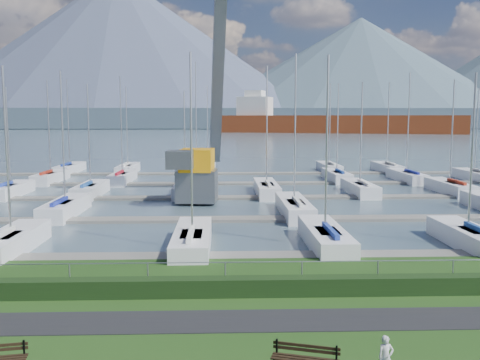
{
  "coord_description": "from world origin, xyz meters",
  "views": [
    {
      "loc": [
        -1.13,
        -20.22,
        6.81
      ],
      "look_at": [
        0.0,
        12.0,
        3.0
      ],
      "focal_mm": 40.0,
      "sensor_mm": 36.0,
      "label": 1
    }
  ],
  "objects": [
    {
      "name": "sailboat_fleet",
      "position": [
        -1.76,
        28.16,
        5.33
      ],
      "size": [
        74.39,
        50.04,
        13.24
      ],
      "color": "silver",
      "rests_on": "water"
    },
    {
      "name": "path",
      "position": [
        0.0,
        -3.0,
        0.01
      ],
      "size": [
        160.0,
        2.0,
        0.04
      ],
      "primitive_type": "cube",
      "color": "black",
      "rests_on": "grass"
    },
    {
      "name": "fence",
      "position": [
        0.0,
        0.0,
        1.2
      ],
      "size": [
        80.0,
        0.04,
        0.04
      ],
      "primitive_type": "cylinder",
      "rotation": [
        0.0,
        1.57,
        0.0
      ],
      "color": "gray",
      "rests_on": "grass"
    },
    {
      "name": "mountains",
      "position": [
        7.35,
        404.62,
        46.68
      ],
      "size": [
        1190.0,
        360.0,
        115.0
      ],
      "color": "#455165",
      "rests_on": "water"
    },
    {
      "name": "cargo_ship_mid",
      "position": [
        46.45,
        219.88,
        3.46
      ],
      "size": [
        108.69,
        52.73,
        21.5
      ],
      "rotation": [
        0.0,
        0.0,
        -0.33
      ],
      "color": "maroon",
      "rests_on": "water"
    },
    {
      "name": "docks",
      "position": [
        0.0,
        26.0,
        -0.22
      ],
      "size": [
        90.0,
        41.6,
        0.25
      ],
      "color": "gray",
      "rests_on": "water"
    },
    {
      "name": "person",
      "position": [
        3.24,
        -6.76,
        0.58
      ],
      "size": [
        0.45,
        0.32,
        1.17
      ],
      "primitive_type": "imported",
      "rotation": [
        0.0,
        0.0,
        0.11
      ],
      "color": "#B7B7BE",
      "rests_on": "grass"
    },
    {
      "name": "bench_right",
      "position": [
        1.07,
        -6.81,
        0.42
      ],
      "size": [
        1.84,
        0.93,
        0.85
      ],
      "rotation": [
        0.0,
        0.0,
        -0.3
      ],
      "color": "black",
      "rests_on": "grass"
    },
    {
      "name": "crane",
      "position": [
        -2.68,
        24.78,
        5.33
      ],
      "size": [
        5.1,
        13.31,
        22.35
      ],
      "rotation": [
        0.0,
        0.0,
        -0.08
      ],
      "color": "slate",
      "rests_on": "water"
    },
    {
      "name": "foothill",
      "position": [
        0.0,
        330.0,
        6.0
      ],
      "size": [
        900.0,
        80.0,
        12.0
      ],
      "primitive_type": "cube",
      "color": "#40505E",
      "rests_on": "water"
    },
    {
      "name": "water",
      "position": [
        0.0,
        260.0,
        -0.4
      ],
      "size": [
        800.0,
        540.0,
        0.2
      ],
      "primitive_type": "cube",
      "color": "#455966"
    },
    {
      "name": "hedge",
      "position": [
        0.0,
        -0.4,
        0.35
      ],
      "size": [
        80.0,
        0.7,
        0.7
      ],
      "primitive_type": "cube",
      "color": "black",
      "rests_on": "grass"
    }
  ]
}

